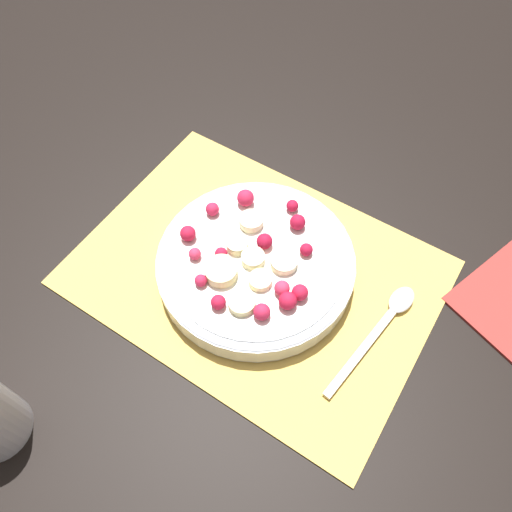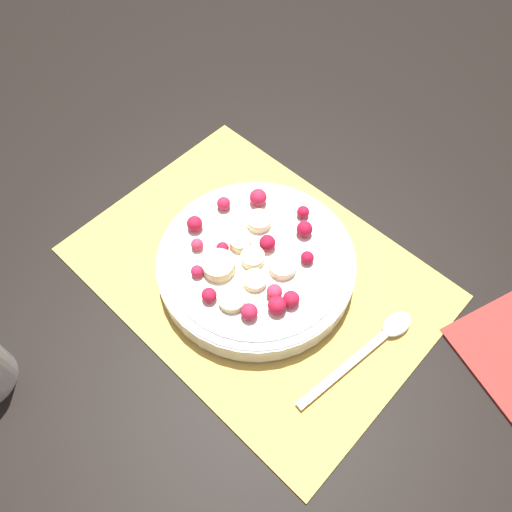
# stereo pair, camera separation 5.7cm
# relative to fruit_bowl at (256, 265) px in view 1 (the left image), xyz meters

# --- Properties ---
(ground_plane) EXTENTS (3.00, 3.00, 0.00)m
(ground_plane) POSITION_rel_fruit_bowl_xyz_m (0.00, -0.00, -0.03)
(ground_plane) COLOR black
(placemat) EXTENTS (0.42, 0.31, 0.01)m
(placemat) POSITION_rel_fruit_bowl_xyz_m (0.00, -0.00, -0.02)
(placemat) COLOR #E0B251
(placemat) RESTS_ON ground_plane
(fruit_bowl) EXTENTS (0.23, 0.23, 0.05)m
(fruit_bowl) POSITION_rel_fruit_bowl_xyz_m (0.00, 0.00, 0.00)
(fruit_bowl) COLOR silver
(fruit_bowl) RESTS_ON placemat
(spoon) EXTENTS (0.04, 0.17, 0.01)m
(spoon) POSITION_rel_fruit_bowl_xyz_m (-0.16, -0.03, -0.02)
(spoon) COLOR silver
(spoon) RESTS_ON placemat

